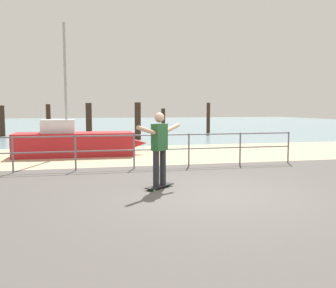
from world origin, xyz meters
TOP-DOWN VIEW (x-y plane):
  - ground_plane at (0.00, -1.00)m, footprint 24.00×10.00m
  - beach_strip at (0.00, 7.00)m, footprint 24.00×6.00m
  - sea_surface at (0.00, 35.00)m, footprint 72.00×50.00m
  - railing_fence at (-2.01, 3.60)m, footprint 11.99×0.05m
  - sailboat at (-2.81, 7.02)m, footprint 4.96×1.45m
  - skateboard at (-0.95, 0.76)m, footprint 0.75×0.66m
  - skateboarder at (-0.95, 0.76)m, footprint 1.18×0.98m
  - groyne_post_0 at (-7.79, 17.97)m, footprint 0.34×0.34m
  - groyne_post_1 at (-5.07, 19.32)m, footprint 0.31×0.31m
  - groyne_post_2 at (-2.35, 17.30)m, footprint 0.39×0.39m
  - groyne_post_3 at (0.36, 13.66)m, footprint 0.35×0.35m
  - groyne_post_4 at (3.08, 19.47)m, footprint 0.29×0.29m
  - groyne_post_5 at (5.79, 17.11)m, footprint 0.25×0.25m

SIDE VIEW (x-z plane):
  - ground_plane at x=0.00m, z-range -0.02..0.02m
  - beach_strip at x=0.00m, z-range -0.02..0.02m
  - sea_surface at x=0.00m, z-range -0.02..0.02m
  - skateboard at x=-0.95m, z-range 0.03..0.11m
  - sailboat at x=-2.81m, z-range -1.96..3.00m
  - railing_fence at x=-2.01m, z-range 0.18..1.23m
  - groyne_post_4 at x=3.08m, z-range 0.00..1.79m
  - groyne_post_0 at x=-7.79m, z-range 0.00..1.99m
  - skateboarder at x=-0.95m, z-range 0.19..1.84m
  - groyne_post_1 at x=-5.07m, z-range 0.00..2.09m
  - groyne_post_3 at x=0.36m, z-range 0.00..2.15m
  - groyne_post_2 at x=-2.35m, z-range 0.00..2.15m
  - groyne_post_5 at x=5.79m, z-range 0.00..2.19m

